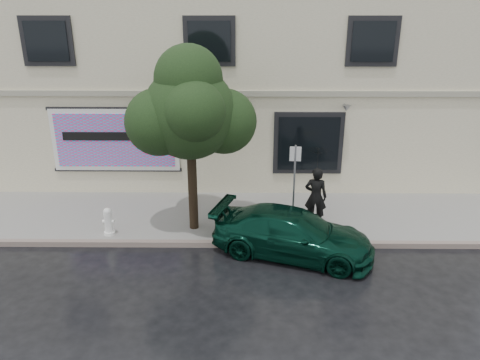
{
  "coord_description": "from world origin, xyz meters",
  "views": [
    {
      "loc": [
        1.08,
        -9.93,
        6.4
      ],
      "look_at": [
        0.96,
        2.2,
        1.71
      ],
      "focal_mm": 35.0,
      "sensor_mm": 36.0,
      "label": 1
    }
  ],
  "objects_px": {
    "car": "(293,234)",
    "street_tree": "(190,114)",
    "pedestrian": "(316,197)",
    "fire_hydrant": "(108,221)"
  },
  "relations": [
    {
      "from": "pedestrian",
      "to": "street_tree",
      "type": "relative_size",
      "value": 0.38
    },
    {
      "from": "pedestrian",
      "to": "street_tree",
      "type": "bearing_deg",
      "value": 17.22
    },
    {
      "from": "pedestrian",
      "to": "fire_hydrant",
      "type": "height_order",
      "value": "pedestrian"
    },
    {
      "from": "car",
      "to": "pedestrian",
      "type": "bearing_deg",
      "value": -9.3
    },
    {
      "from": "pedestrian",
      "to": "fire_hydrant",
      "type": "relative_size",
      "value": 2.2
    },
    {
      "from": "car",
      "to": "street_tree",
      "type": "distance_m",
      "value": 4.21
    },
    {
      "from": "street_tree",
      "to": "fire_hydrant",
      "type": "bearing_deg",
      "value": -169.52
    },
    {
      "from": "car",
      "to": "street_tree",
      "type": "bearing_deg",
      "value": 83.88
    },
    {
      "from": "car",
      "to": "street_tree",
      "type": "xyz_separation_m",
      "value": [
        -2.76,
        1.26,
        2.92
      ]
    },
    {
      "from": "pedestrian",
      "to": "street_tree",
      "type": "distance_m",
      "value": 4.35
    }
  ]
}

